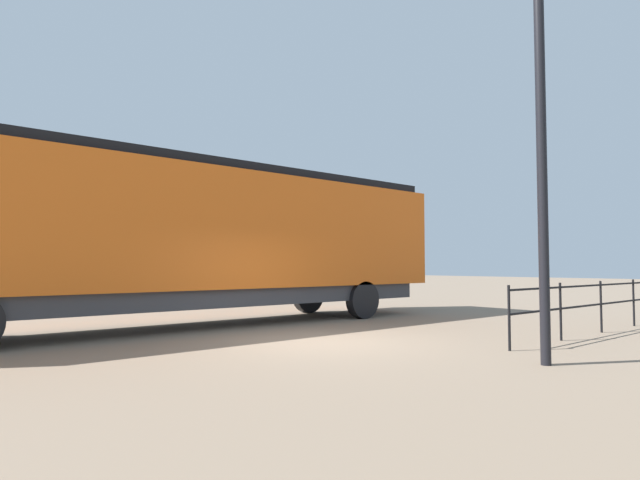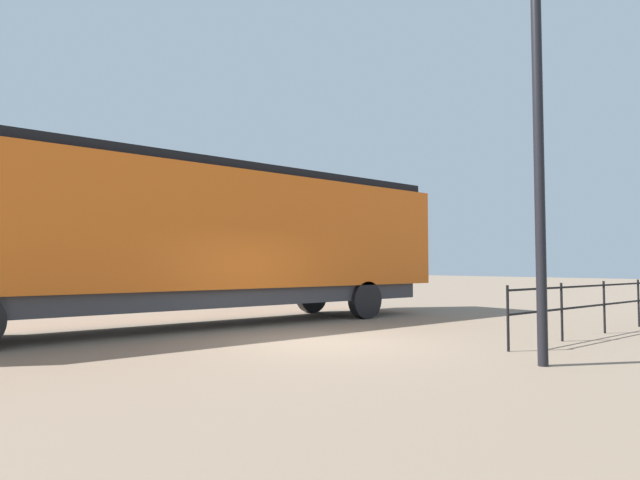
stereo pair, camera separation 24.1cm
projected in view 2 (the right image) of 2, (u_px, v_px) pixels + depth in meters
ground_plane at (318, 342)px, 10.74m from camera, size 120.00×120.00×0.00m
locomotive at (212, 236)px, 13.84m from camera, size 2.87×15.27×4.19m
lamp_post at (537, 89)px, 8.40m from camera, size 0.44×0.44×6.85m
platform_fence at (604, 299)px, 12.18m from camera, size 0.05×8.22×1.21m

